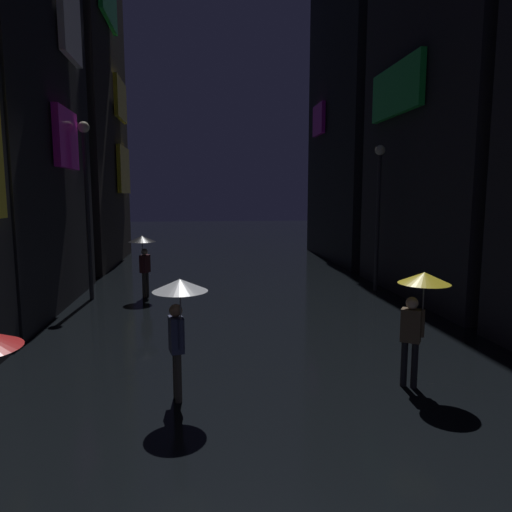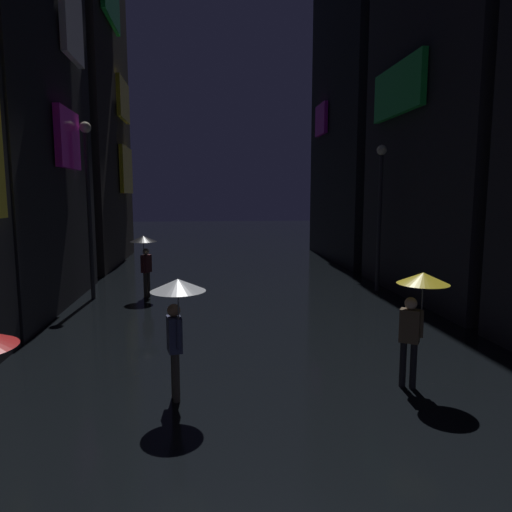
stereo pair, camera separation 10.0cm
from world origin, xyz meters
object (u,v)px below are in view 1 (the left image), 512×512
(pedestrian_far_right_clear, at_px, (179,306))
(streetlamp_right_far, at_px, (378,200))
(streetlamp_left_far, at_px, (87,191))
(pedestrian_foreground_left_yellow, at_px, (420,297))
(pedestrian_midstreet_centre_black, at_px, (143,249))

(pedestrian_far_right_clear, relative_size, streetlamp_right_far, 0.41)
(streetlamp_right_far, height_order, streetlamp_left_far, streetlamp_left_far)
(pedestrian_foreground_left_yellow, bearing_deg, pedestrian_far_right_clear, -178.83)
(pedestrian_foreground_left_yellow, bearing_deg, pedestrian_midstreet_centre_black, 125.28)
(pedestrian_foreground_left_yellow, xyz_separation_m, streetlamp_right_far, (2.54, 8.27, 1.62))
(pedestrian_far_right_clear, relative_size, pedestrian_midstreet_centre_black, 1.00)
(pedestrian_far_right_clear, xyz_separation_m, pedestrian_midstreet_centre_black, (-1.53, 8.18, 0.00))
(pedestrian_far_right_clear, bearing_deg, streetlamp_left_far, 111.68)
(pedestrian_midstreet_centre_black, height_order, streetlamp_left_far, streetlamp_left_far)
(pedestrian_foreground_left_yellow, relative_size, streetlamp_right_far, 0.41)
(pedestrian_foreground_left_yellow, height_order, streetlamp_right_far, streetlamp_right_far)
(pedestrian_far_right_clear, distance_m, streetlamp_right_far, 10.85)
(pedestrian_far_right_clear, bearing_deg, pedestrian_midstreet_centre_black, 100.56)
(pedestrian_far_right_clear, xyz_separation_m, streetlamp_left_far, (-3.26, 8.20, 1.94))
(pedestrian_midstreet_centre_black, bearing_deg, streetlamp_right_far, 1.19)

